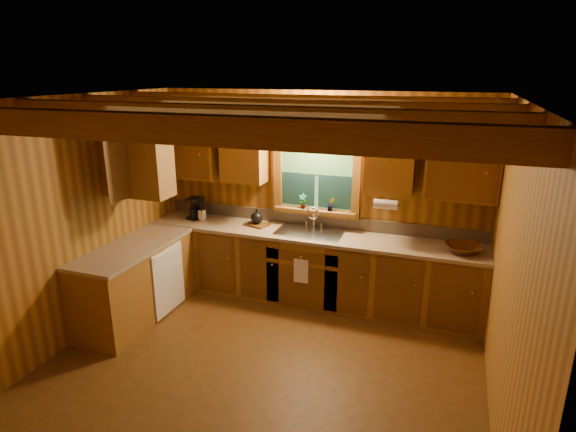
{
  "coord_description": "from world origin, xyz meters",
  "views": [
    {
      "loc": [
        1.6,
        -3.71,
        2.84
      ],
      "look_at": [
        0.0,
        0.8,
        1.35
      ],
      "focal_mm": 29.5,
      "sensor_mm": 36.0,
      "label": 1
    }
  ],
  "objects_px": {
    "coffee_maker": "(195,208)",
    "wicker_basket": "(463,249)",
    "cutting_board": "(257,224)",
    "sink": "(310,236)"
  },
  "relations": [
    {
      "from": "coffee_maker",
      "to": "cutting_board",
      "type": "bearing_deg",
      "value": 11.41
    },
    {
      "from": "cutting_board",
      "to": "wicker_basket",
      "type": "distance_m",
      "value": 2.52
    },
    {
      "from": "sink",
      "to": "coffee_maker",
      "type": "xyz_separation_m",
      "value": [
        -1.64,
        0.06,
        0.19
      ]
    },
    {
      "from": "coffee_maker",
      "to": "sink",
      "type": "bearing_deg",
      "value": 10.48
    },
    {
      "from": "coffee_maker",
      "to": "wicker_basket",
      "type": "relative_size",
      "value": 0.76
    },
    {
      "from": "wicker_basket",
      "to": "coffee_maker",
      "type": "bearing_deg",
      "value": 177.74
    },
    {
      "from": "cutting_board",
      "to": "wicker_basket",
      "type": "relative_size",
      "value": 0.77
    },
    {
      "from": "sink",
      "to": "cutting_board",
      "type": "xyz_separation_m",
      "value": [
        -0.73,
        0.04,
        0.06
      ]
    },
    {
      "from": "sink",
      "to": "wicker_basket",
      "type": "bearing_deg",
      "value": -2.46
    },
    {
      "from": "sink",
      "to": "wicker_basket",
      "type": "distance_m",
      "value": 1.8
    }
  ]
}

